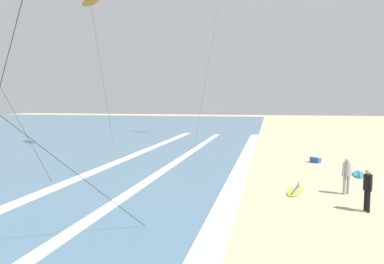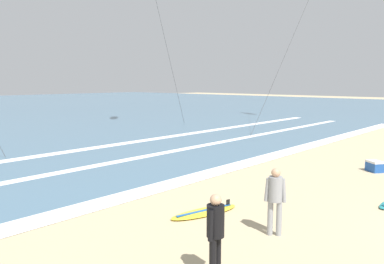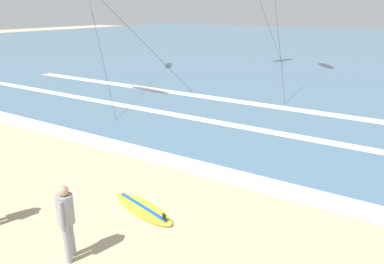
{
  "view_description": "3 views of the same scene",
  "coord_description": "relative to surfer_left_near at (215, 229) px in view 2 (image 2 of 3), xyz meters",
  "views": [
    {
      "loc": [
        -19.97,
        7.82,
        4.16
      ],
      "look_at": [
        -2.13,
        11.57,
        2.55
      ],
      "focal_mm": 34.57,
      "sensor_mm": 36.0,
      "label": 1
    },
    {
      "loc": [
        -10.63,
        0.11,
        3.58
      ],
      "look_at": [
        -0.67,
        9.17,
        1.79
      ],
      "focal_mm": 35.96,
      "sensor_mm": 36.0,
      "label": 2
    },
    {
      "loc": [
        2.16,
        0.73,
        4.66
      ],
      "look_at": [
        -2.87,
        8.75,
        1.41
      ],
      "focal_mm": 33.76,
      "sensor_mm": 36.0,
      "label": 3
    }
  ],
  "objects": [
    {
      "name": "wave_foam_shoreline",
      "position": [
        6.92,
        5.21,
        -0.94
      ],
      "size": [
        44.9,
        0.97,
        0.01
      ],
      "primitive_type": "cube",
      "color": "white",
      "rests_on": "ocean_surface"
    },
    {
      "name": "wave_foam_mid_break",
      "position": [
        5.38,
        9.64,
        -0.94
      ],
      "size": [
        46.96,
        0.56,
        0.01
      ],
      "primitive_type": "cube",
      "color": "white",
      "rests_on": "ocean_surface"
    },
    {
      "name": "wave_foam_outer_break",
      "position": [
        6.9,
        13.47,
        -0.94
      ],
      "size": [
        45.68,
        0.74,
        0.01
      ],
      "primitive_type": "cube",
      "color": "white",
      "rests_on": "ocean_surface"
    },
    {
      "name": "surfer_left_near",
      "position": [
        0.0,
        0.0,
        0.0
      ],
      "size": [
        0.51,
        0.32,
        1.6
      ],
      "color": "black",
      "rests_on": "ground"
    },
    {
      "name": "surfer_right_near",
      "position": [
        2.51,
        0.25,
        0.0
      ],
      "size": [
        0.33,
        0.48,
        1.6
      ],
      "color": "gray",
      "rests_on": "ground"
    },
    {
      "name": "surfboard_right_spare",
      "position": [
        2.54,
        2.41,
        -0.91
      ],
      "size": [
        2.18,
        1.09,
        0.25
      ],
      "color": "yellow",
      "rests_on": "ground"
    },
    {
      "name": "cooler_box",
      "position": [
        10.81,
        0.58,
        -0.74
      ],
      "size": [
        0.72,
        0.76,
        0.44
      ],
      "color": "#1E4C9E",
      "rests_on": "ground"
    }
  ]
}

